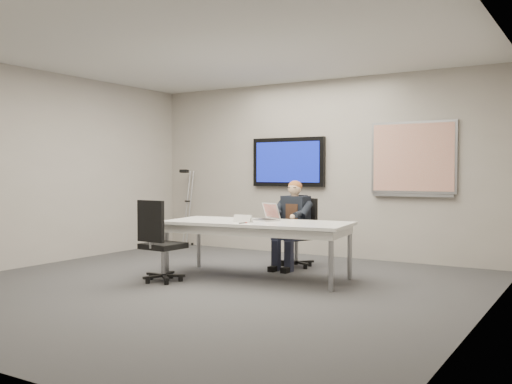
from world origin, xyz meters
The scene contains 15 objects.
floor centered at (0.00, 0.00, 0.00)m, with size 6.00×6.00×0.02m, color #3D3D3F.
ceiling centered at (0.00, 0.00, 2.80)m, with size 6.00×6.00×0.02m, color silver.
wall_back centered at (0.00, 3.00, 1.40)m, with size 6.00×0.02×2.80m, color #A19A91.
wall_left centered at (-3.00, 0.00, 1.40)m, with size 0.02×6.00×2.80m, color #A19A91.
wall_right centered at (3.00, 0.00, 1.40)m, with size 0.02×6.00×2.80m, color #A19A91.
conference_table centered at (0.22, 0.80, 0.63)m, with size 2.42×1.26×0.72m.
tv_display centered at (-0.50, 2.95, 1.50)m, with size 1.30×0.09×0.80m.
whiteboard centered at (1.55, 2.97, 1.53)m, with size 1.25×0.08×1.10m.
office_chair_far centered at (0.27, 1.84, 0.30)m, with size 0.61×0.61×0.97m.
office_chair_near centered at (-0.64, -0.05, 0.31)m, with size 0.50×0.50×1.00m.
seated_person centered at (0.25, 1.61, 0.49)m, with size 0.40×0.69×1.22m.
crutch centered at (-2.47, 2.81, 0.71)m, with size 0.19×0.31×1.42m, color #B0B3B8, non-canonical shape.
laptop centered at (0.25, 1.01, 0.77)m, with size 0.37×0.40×0.22m.
name_tent centered at (0.14, 0.59, 0.76)m, with size 0.24×0.07×0.10m, color white, non-canonical shape.
pen centered at (0.22, 0.47, 0.72)m, with size 0.01×0.01×0.14m, color black.
Camera 1 is at (3.93, -5.30, 1.34)m, focal length 40.00 mm.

